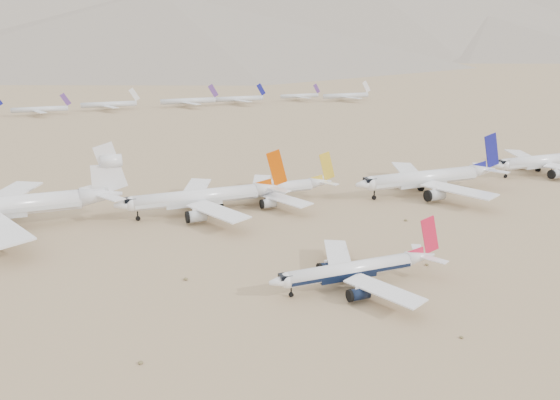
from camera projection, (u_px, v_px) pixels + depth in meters
name	position (u px, v px, depth m)	size (l,w,h in m)	color
ground	(338.00, 285.00, 118.88)	(7000.00, 7000.00, 0.00)	#957757
main_airliner	(357.00, 269.00, 117.63)	(38.96, 38.05, 13.75)	white
row2_navy_widebody	(430.00, 178.00, 186.33)	(54.70, 53.49, 19.46)	white
row2_gold_tail	(271.00, 189.00, 177.35)	(42.60, 41.66, 15.17)	white
row2_orange_tail	(204.00, 197.00, 165.47)	(50.68, 49.58, 18.08)	white
row2_white_trijet	(4.00, 206.00, 151.34)	(64.31, 62.85, 22.79)	white
row2_blue_far	(547.00, 161.00, 213.49)	(50.89, 49.76, 18.08)	white
distant_storage_row	(89.00, 105.00, 387.07)	(459.08, 55.42, 15.13)	silver
foothills	(325.00, 29.00, 1263.55)	(4637.50, 1395.00, 155.00)	slate
desert_scrub	(351.00, 358.00, 91.32)	(247.37, 121.67, 0.63)	brown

